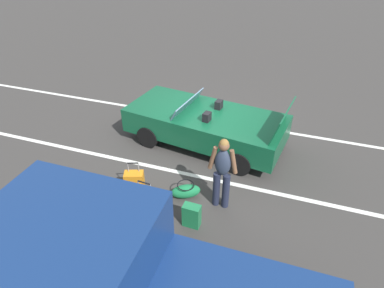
{
  "coord_description": "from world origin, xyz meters",
  "views": [
    {
      "loc": [
        -2.03,
        7.04,
        4.88
      ],
      "look_at": [
        -0.05,
        1.22,
        0.75
      ],
      "focal_mm": 30.08,
      "sensor_mm": 36.0,
      "label": 1
    }
  ],
  "objects": [
    {
      "name": "ground_plane",
      "position": [
        0.0,
        0.0,
        0.0
      ],
      "size": [
        80.0,
        80.0,
        0.0
      ],
      "primitive_type": "plane",
      "color": "#383533"
    },
    {
      "name": "lot_line_near",
      "position": [
        0.0,
        -1.28,
        0.0
      ],
      "size": [
        18.0,
        0.12,
        0.01
      ],
      "primitive_type": "cube",
      "color": "silver",
      "rests_on": "ground_plane"
    },
    {
      "name": "lot_line_mid",
      "position": [
        0.0,
        1.42,
        0.0
      ],
      "size": [
        18.0,
        0.12,
        0.01
      ],
      "primitive_type": "cube",
      "color": "silver",
      "rests_on": "ground_plane"
    },
    {
      "name": "lot_line_far",
      "position": [
        0.0,
        4.12,
        0.0
      ],
      "size": [
        18.0,
        0.12,
        0.01
      ],
      "primitive_type": "cube",
      "color": "silver",
      "rests_on": "ground_plane"
    },
    {
      "name": "convertible_car",
      "position": [
        0.2,
        -0.03,
        0.59
      ],
      "size": [
        4.35,
        2.34,
        1.53
      ],
      "rotation": [
        0.0,
        0.0,
        -0.15
      ],
      "color": "#0F4C2D",
      "rests_on": "ground_plane"
    },
    {
      "name": "suitcase_large_black",
      "position": [
        0.3,
        3.08,
        0.37
      ],
      "size": [
        0.5,
        0.33,
        0.95
      ],
      "rotation": [
        0.0,
        0.0,
        1.5
      ],
      "color": "black",
      "rests_on": "ground_plane"
    },
    {
      "name": "suitcase_medium_bright",
      "position": [
        0.83,
        2.47,
        0.31
      ],
      "size": [
        0.46,
        0.37,
        0.85
      ],
      "rotation": [
        0.0,
        0.0,
        1.92
      ],
      "color": "orange",
      "rests_on": "ground_plane"
    },
    {
      "name": "suitcase_small_carryon",
      "position": [
        -0.6,
        2.88,
        0.25
      ],
      "size": [
        0.35,
        0.21,
        0.5
      ],
      "rotation": [
        0.0,
        0.0,
        4.68
      ],
      "color": "#19723F",
      "rests_on": "ground_plane"
    },
    {
      "name": "duffel_bag",
      "position": [
        -0.22,
        2.16,
        0.16
      ],
      "size": [
        0.71,
        0.57,
        0.34
      ],
      "rotation": [
        0.0,
        0.0,
        3.65
      ],
      "color": "#19723F",
      "rests_on": "ground_plane"
    },
    {
      "name": "traveler_person",
      "position": [
        -1.0,
        2.16,
        0.93
      ],
      "size": [
        0.6,
        0.22,
        1.65
      ],
      "rotation": [
        0.0,
        0.0,
        -1.56
      ],
      "color": "#1E2338",
      "rests_on": "ground_plane"
    }
  ]
}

